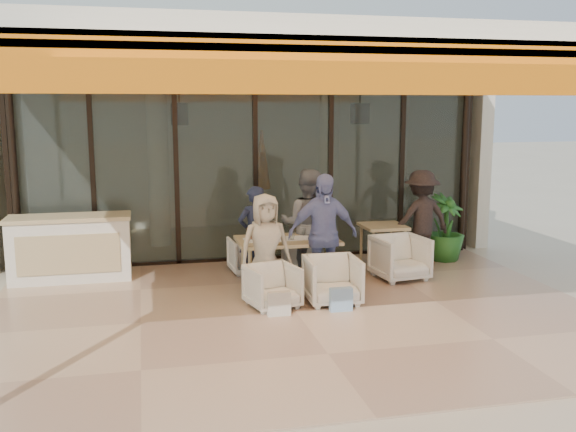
{
  "coord_description": "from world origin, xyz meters",
  "views": [
    {
      "loc": [
        -1.91,
        -7.9,
        2.71
      ],
      "look_at": [
        0.1,
        0.9,
        1.15
      ],
      "focal_mm": 40.0,
      "sensor_mm": 36.0,
      "label": 1
    }
  ],
  "objects_px": {
    "chair_near_right": "(332,278)",
    "side_chair": "(400,256)",
    "potted_palm": "(445,228)",
    "chair_far_right": "(299,252)",
    "dining_table": "(287,242)",
    "diner_navy": "(254,234)",
    "diner_periwinkle": "(323,234)",
    "standing_woman": "(421,218)",
    "host_counter": "(71,248)",
    "diner_grey": "(307,224)",
    "side_table": "(383,231)",
    "chair_near_left": "(273,285)",
    "chair_far_left": "(249,254)",
    "diner_cream": "(265,246)"
  },
  "relations": [
    {
      "from": "chair_far_left",
      "to": "diner_periwinkle",
      "type": "xyz_separation_m",
      "value": [
        0.84,
        -1.4,
        0.56
      ]
    },
    {
      "from": "diner_navy",
      "to": "chair_far_left",
      "type": "bearing_deg",
      "value": -105.8
    },
    {
      "from": "diner_cream",
      "to": "standing_woman",
      "type": "relative_size",
      "value": 0.91
    },
    {
      "from": "host_counter",
      "to": "potted_palm",
      "type": "height_order",
      "value": "potted_palm"
    },
    {
      "from": "chair_near_left",
      "to": "diner_periwinkle",
      "type": "bearing_deg",
      "value": 16.41
    },
    {
      "from": "chair_near_left",
      "to": "diner_grey",
      "type": "distance_m",
      "value": 1.72
    },
    {
      "from": "chair_far_right",
      "to": "chair_near_left",
      "type": "distance_m",
      "value": 2.08
    },
    {
      "from": "chair_far_left",
      "to": "diner_cream",
      "type": "height_order",
      "value": "diner_cream"
    },
    {
      "from": "host_counter",
      "to": "chair_near_left",
      "type": "xyz_separation_m",
      "value": [
        2.78,
        -2.0,
        -0.2
      ]
    },
    {
      "from": "diner_grey",
      "to": "diner_cream",
      "type": "distance_m",
      "value": 1.24
    },
    {
      "from": "chair_near_right",
      "to": "side_chair",
      "type": "height_order",
      "value": "side_chair"
    },
    {
      "from": "diner_navy",
      "to": "chair_near_right",
      "type": "bearing_deg",
      "value": 105.16
    },
    {
      "from": "chair_near_left",
      "to": "diner_cream",
      "type": "xyz_separation_m",
      "value": [
        0.0,
        0.5,
        0.42
      ]
    },
    {
      "from": "diner_navy",
      "to": "standing_woman",
      "type": "xyz_separation_m",
      "value": [
        2.93,
        0.34,
        0.07
      ]
    },
    {
      "from": "dining_table",
      "to": "chair_near_right",
      "type": "bearing_deg",
      "value": -65.87
    },
    {
      "from": "host_counter",
      "to": "diner_periwinkle",
      "type": "height_order",
      "value": "diner_periwinkle"
    },
    {
      "from": "diner_grey",
      "to": "potted_palm",
      "type": "bearing_deg",
      "value": -148.67
    },
    {
      "from": "side_chair",
      "to": "host_counter",
      "type": "bearing_deg",
      "value": 160.56
    },
    {
      "from": "diner_grey",
      "to": "potted_palm",
      "type": "height_order",
      "value": "diner_grey"
    },
    {
      "from": "diner_periwinkle",
      "to": "chair_near_left",
      "type": "bearing_deg",
      "value": -151.89
    },
    {
      "from": "chair_far_left",
      "to": "side_chair",
      "type": "xyz_separation_m",
      "value": [
        2.23,
        -0.95,
        0.06
      ]
    },
    {
      "from": "host_counter",
      "to": "chair_near_left",
      "type": "height_order",
      "value": "host_counter"
    },
    {
      "from": "chair_near_left",
      "to": "standing_woman",
      "type": "xyz_separation_m",
      "value": [
        2.93,
        1.74,
        0.49
      ]
    },
    {
      "from": "chair_far_right",
      "to": "standing_woman",
      "type": "xyz_separation_m",
      "value": [
        2.09,
        -0.16,
        0.52
      ]
    },
    {
      "from": "dining_table",
      "to": "chair_near_left",
      "type": "bearing_deg",
      "value": -113.29
    },
    {
      "from": "diner_periwinkle",
      "to": "side_chair",
      "type": "distance_m",
      "value": 1.54
    },
    {
      "from": "host_counter",
      "to": "side_table",
      "type": "bearing_deg",
      "value": -3.48
    },
    {
      "from": "host_counter",
      "to": "chair_near_right",
      "type": "bearing_deg",
      "value": -28.96
    },
    {
      "from": "chair_far_right",
      "to": "chair_near_left",
      "type": "height_order",
      "value": "chair_near_left"
    },
    {
      "from": "diner_navy",
      "to": "diner_periwinkle",
      "type": "relative_size",
      "value": 0.85
    },
    {
      "from": "chair_far_left",
      "to": "potted_palm",
      "type": "distance_m",
      "value": 3.49
    },
    {
      "from": "diner_periwinkle",
      "to": "standing_woman",
      "type": "xyz_separation_m",
      "value": [
        2.09,
        1.24,
        -0.06
      ]
    },
    {
      "from": "chair_near_left",
      "to": "side_table",
      "type": "relative_size",
      "value": 0.88
    },
    {
      "from": "chair_near_left",
      "to": "chair_far_left",
      "type": "bearing_deg",
      "value": 75.65
    },
    {
      "from": "potted_palm",
      "to": "chair_near_left",
      "type": "bearing_deg",
      "value": -151.03
    },
    {
      "from": "chair_far_right",
      "to": "chair_near_right",
      "type": "bearing_deg",
      "value": 103.29
    },
    {
      "from": "host_counter",
      "to": "side_chair",
      "type": "distance_m",
      "value": 5.13
    },
    {
      "from": "chair_far_left",
      "to": "dining_table",
      "type": "bearing_deg",
      "value": 109.01
    },
    {
      "from": "potted_palm",
      "to": "side_table",
      "type": "bearing_deg",
      "value": -169.77
    },
    {
      "from": "chair_near_right",
      "to": "side_chair",
      "type": "distance_m",
      "value": 1.69
    },
    {
      "from": "chair_near_right",
      "to": "host_counter",
      "type": "bearing_deg",
      "value": 152.46
    },
    {
      "from": "chair_far_right",
      "to": "diner_grey",
      "type": "relative_size",
      "value": 0.35
    },
    {
      "from": "host_counter",
      "to": "chair_far_right",
      "type": "xyz_separation_m",
      "value": [
        3.62,
        -0.1,
        -0.23
      ]
    },
    {
      "from": "dining_table",
      "to": "diner_navy",
      "type": "bearing_deg",
      "value": 132.85
    },
    {
      "from": "host_counter",
      "to": "diner_cream",
      "type": "bearing_deg",
      "value": -28.4
    },
    {
      "from": "side_table",
      "to": "side_chair",
      "type": "distance_m",
      "value": 0.79
    },
    {
      "from": "dining_table",
      "to": "chair_near_left",
      "type": "distance_m",
      "value": 1.1
    },
    {
      "from": "dining_table",
      "to": "potted_palm",
      "type": "height_order",
      "value": "potted_palm"
    },
    {
      "from": "chair_far_right",
      "to": "potted_palm",
      "type": "xyz_separation_m",
      "value": [
        2.64,
        0.02,
        0.29
      ]
    },
    {
      "from": "potted_palm",
      "to": "chair_far_right",
      "type": "bearing_deg",
      "value": -179.46
    }
  ]
}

